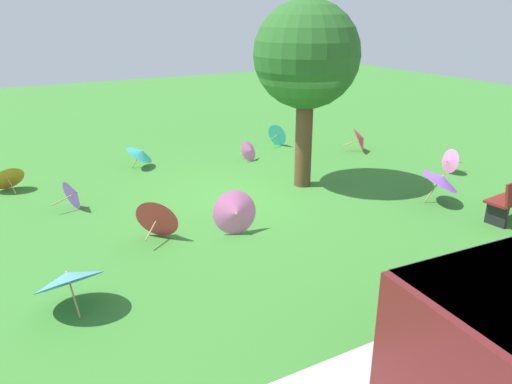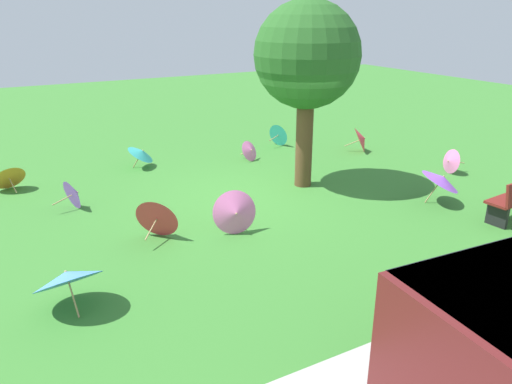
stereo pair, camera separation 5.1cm
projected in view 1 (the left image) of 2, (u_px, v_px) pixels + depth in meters
name	position (u px, v px, depth m)	size (l,w,h in m)	color
ground	(260.00, 193.00, 10.88)	(40.00, 40.00, 0.00)	#387A2D
shade_tree	(307.00, 57.00, 10.37)	(2.29, 2.29, 4.09)	brown
parasol_red_0	(158.00, 217.00, 8.65)	(0.86, 0.85, 0.80)	tan
parasol_teal_0	(141.00, 153.00, 12.47)	(0.92, 0.93, 0.65)	tan
parasol_red_1	(361.00, 139.00, 13.93)	(0.81, 0.87, 0.74)	tan
parasol_blue_1	(68.00, 278.00, 6.52)	(1.05, 1.00, 0.79)	tan
parasol_purple_0	(74.00, 194.00, 9.94)	(0.69, 0.67, 0.63)	tan
parasol_purple_1	(441.00, 179.00, 10.12)	(1.16, 1.16, 0.80)	tan
parasol_teal_1	(278.00, 135.00, 14.57)	(0.69, 0.70, 0.67)	tan
parasol_pink_1	(236.00, 213.00, 8.77)	(0.86, 0.85, 0.82)	tan
parasol_pink_2	(250.00, 151.00, 13.12)	(0.66, 0.57, 0.55)	tan
parasol_orange_0	(7.00, 177.00, 10.92)	(0.82, 0.73, 0.64)	tan
parasol_pink_4	(449.00, 161.00, 12.13)	(0.60, 0.64, 0.62)	tan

